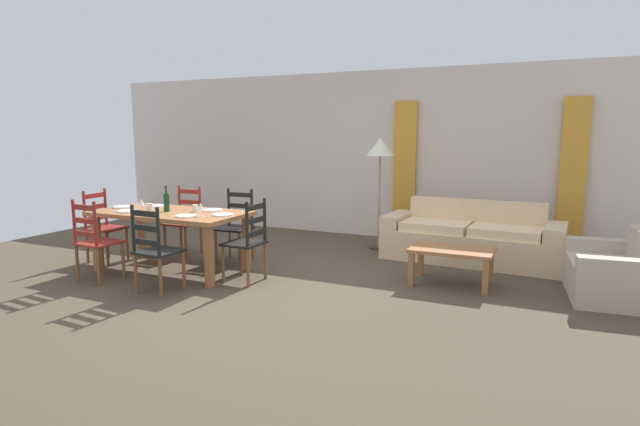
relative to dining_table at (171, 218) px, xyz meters
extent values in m
cube|color=#4B4030|center=(1.21, -0.10, -0.67)|extent=(9.60, 9.60, 0.02)
cube|color=beige|center=(1.21, 3.20, 0.69)|extent=(9.60, 0.16, 2.70)
cube|color=gold|center=(2.11, 3.06, 0.44)|extent=(0.35, 0.08, 2.20)
cube|color=gold|center=(4.51, 3.06, 0.44)|extent=(0.35, 0.08, 2.20)
cube|color=#9C633A|center=(0.00, 0.00, 0.06)|extent=(1.90, 0.96, 0.05)
cube|color=#9C633A|center=(-0.85, -0.38, -0.31)|extent=(0.08, 0.08, 0.70)
cube|color=#9C633A|center=(0.85, -0.38, -0.31)|extent=(0.08, 0.08, 0.70)
cube|color=#9C633A|center=(-0.85, 0.38, -0.31)|extent=(0.08, 0.08, 0.70)
cube|color=#9C633A|center=(0.85, 0.38, -0.31)|extent=(0.08, 0.08, 0.70)
cube|color=maroon|center=(-0.47, -0.68, -0.22)|extent=(0.45, 0.43, 0.03)
cylinder|color=brown|center=(-0.64, -0.50, -0.45)|extent=(0.04, 0.04, 0.43)
cylinder|color=brown|center=(-0.28, -0.52, -0.45)|extent=(0.04, 0.04, 0.43)
cylinder|color=brown|center=(-0.66, -0.84, -0.45)|extent=(0.04, 0.04, 0.43)
cylinder|color=brown|center=(-0.30, -0.86, -0.45)|extent=(0.04, 0.04, 0.43)
cylinder|color=maroon|center=(-0.66, -0.84, 0.05)|extent=(0.04, 0.04, 0.50)
cylinder|color=maroon|center=(-0.30, -0.86, 0.05)|extent=(0.04, 0.04, 0.50)
cube|color=maroon|center=(-0.48, -0.85, -0.08)|extent=(0.38, 0.05, 0.06)
cube|color=maroon|center=(-0.48, -0.85, 0.07)|extent=(0.38, 0.05, 0.06)
cube|color=maroon|center=(-0.48, -0.85, 0.22)|extent=(0.38, 0.05, 0.06)
cube|color=black|center=(0.47, -0.74, -0.22)|extent=(0.44, 0.43, 0.03)
cylinder|color=brown|center=(0.30, -0.55, -0.45)|extent=(0.04, 0.04, 0.43)
cylinder|color=brown|center=(0.66, -0.58, -0.45)|extent=(0.04, 0.04, 0.43)
cylinder|color=brown|center=(0.28, -0.89, -0.45)|extent=(0.04, 0.04, 0.43)
cylinder|color=brown|center=(0.63, -0.92, -0.45)|extent=(0.04, 0.04, 0.43)
cylinder|color=black|center=(0.28, -0.89, 0.05)|extent=(0.04, 0.04, 0.50)
cylinder|color=black|center=(0.63, -0.92, 0.05)|extent=(0.04, 0.04, 0.50)
cube|color=black|center=(0.45, -0.91, -0.08)|extent=(0.38, 0.05, 0.06)
cube|color=black|center=(0.45, -0.91, 0.07)|extent=(0.38, 0.05, 0.06)
cube|color=black|center=(0.45, -0.91, 0.22)|extent=(0.38, 0.05, 0.06)
cube|color=maroon|center=(-0.44, 0.74, -0.22)|extent=(0.42, 0.40, 0.03)
cylinder|color=brown|center=(-0.25, 0.57, -0.45)|extent=(0.04, 0.04, 0.43)
cylinder|color=brown|center=(-0.61, 0.57, -0.45)|extent=(0.04, 0.04, 0.43)
cylinder|color=brown|center=(-0.26, 0.91, -0.45)|extent=(0.04, 0.04, 0.43)
cylinder|color=brown|center=(-0.62, 0.91, -0.45)|extent=(0.04, 0.04, 0.43)
cylinder|color=maroon|center=(-0.26, 0.91, 0.05)|extent=(0.04, 0.04, 0.50)
cylinder|color=maroon|center=(-0.62, 0.91, 0.05)|extent=(0.04, 0.04, 0.50)
cube|color=maroon|center=(-0.44, 0.91, -0.08)|extent=(0.38, 0.03, 0.06)
cube|color=maroon|center=(-0.44, 0.91, 0.07)|extent=(0.38, 0.03, 0.06)
cube|color=maroon|center=(-0.44, 0.91, 0.22)|extent=(0.38, 0.03, 0.06)
cube|color=black|center=(0.44, 0.72, -0.22)|extent=(0.44, 0.42, 0.03)
cylinder|color=brown|center=(0.62, 0.56, -0.45)|extent=(0.04, 0.04, 0.43)
cylinder|color=brown|center=(0.27, 0.54, -0.45)|extent=(0.04, 0.04, 0.43)
cylinder|color=brown|center=(0.61, 0.90, -0.45)|extent=(0.04, 0.04, 0.43)
cylinder|color=brown|center=(0.25, 0.88, -0.45)|extent=(0.04, 0.04, 0.43)
cylinder|color=black|center=(0.61, 0.90, 0.05)|extent=(0.04, 0.04, 0.50)
cylinder|color=black|center=(0.25, 0.88, 0.05)|extent=(0.04, 0.04, 0.50)
cube|color=black|center=(0.43, 0.89, -0.08)|extent=(0.38, 0.04, 0.06)
cube|color=black|center=(0.43, 0.89, 0.07)|extent=(0.38, 0.04, 0.06)
cube|color=black|center=(0.43, 0.89, 0.22)|extent=(0.38, 0.04, 0.06)
cube|color=maroon|center=(-1.10, 0.01, -0.22)|extent=(0.42, 0.44, 0.03)
cylinder|color=brown|center=(-0.94, 0.20, -0.45)|extent=(0.04, 0.04, 0.43)
cylinder|color=brown|center=(-0.92, -0.16, -0.45)|extent=(0.04, 0.04, 0.43)
cylinder|color=brown|center=(-1.28, 0.18, -0.45)|extent=(0.04, 0.04, 0.43)
cylinder|color=brown|center=(-1.26, -0.18, -0.45)|extent=(0.04, 0.04, 0.43)
cylinder|color=maroon|center=(-1.28, 0.18, 0.05)|extent=(0.04, 0.04, 0.50)
cylinder|color=maroon|center=(-1.26, -0.18, 0.05)|extent=(0.04, 0.04, 0.50)
cube|color=maroon|center=(-1.27, 0.00, -0.08)|extent=(0.04, 0.38, 0.06)
cube|color=maroon|center=(-1.27, 0.00, 0.07)|extent=(0.04, 0.38, 0.06)
cube|color=maroon|center=(-1.27, 0.00, 0.22)|extent=(0.04, 0.38, 0.06)
cube|color=black|center=(1.07, -0.01, -0.22)|extent=(0.41, 0.43, 0.03)
cylinder|color=brown|center=(0.89, -0.18, -0.45)|extent=(0.04, 0.04, 0.43)
cylinder|color=brown|center=(0.90, 0.17, -0.45)|extent=(0.04, 0.04, 0.43)
cylinder|color=brown|center=(1.23, -0.20, -0.45)|extent=(0.04, 0.04, 0.43)
cylinder|color=brown|center=(1.24, 0.16, -0.45)|extent=(0.04, 0.04, 0.43)
cylinder|color=black|center=(1.23, -0.20, 0.05)|extent=(0.04, 0.04, 0.50)
cylinder|color=black|center=(1.24, 0.16, 0.05)|extent=(0.04, 0.04, 0.50)
cube|color=black|center=(1.24, -0.02, -0.08)|extent=(0.04, 0.38, 0.06)
cube|color=black|center=(1.24, -0.02, 0.07)|extent=(0.04, 0.38, 0.06)
cube|color=black|center=(1.24, -0.02, 0.22)|extent=(0.04, 0.38, 0.06)
cylinder|color=white|center=(-0.45, -0.25, 0.10)|extent=(0.24, 0.24, 0.02)
cube|color=silver|center=(-0.60, -0.25, 0.09)|extent=(0.03, 0.17, 0.01)
cylinder|color=white|center=(0.45, -0.25, 0.10)|extent=(0.24, 0.24, 0.02)
cube|color=silver|center=(0.30, -0.25, 0.09)|extent=(0.02, 0.17, 0.01)
cylinder|color=white|center=(-0.45, 0.25, 0.10)|extent=(0.24, 0.24, 0.02)
cube|color=silver|center=(-0.60, 0.25, 0.09)|extent=(0.02, 0.17, 0.01)
cylinder|color=white|center=(0.45, 0.25, 0.10)|extent=(0.24, 0.24, 0.02)
cube|color=silver|center=(0.30, 0.25, 0.09)|extent=(0.02, 0.17, 0.01)
cylinder|color=white|center=(-0.78, 0.00, 0.10)|extent=(0.24, 0.24, 0.02)
cube|color=silver|center=(-0.93, 0.00, 0.09)|extent=(0.03, 0.17, 0.01)
cylinder|color=white|center=(0.78, 0.00, 0.10)|extent=(0.24, 0.24, 0.02)
cube|color=silver|center=(0.63, 0.00, 0.09)|extent=(0.02, 0.17, 0.01)
cylinder|color=#143819|center=(-0.03, -0.02, 0.20)|extent=(0.07, 0.07, 0.22)
cylinder|color=#143819|center=(-0.03, -0.02, 0.35)|extent=(0.02, 0.02, 0.08)
cylinder|color=black|center=(-0.03, -0.02, 0.39)|extent=(0.03, 0.03, 0.02)
cylinder|color=white|center=(-0.31, -0.15, 0.09)|extent=(0.06, 0.06, 0.01)
cylinder|color=white|center=(-0.31, -0.15, 0.13)|extent=(0.01, 0.01, 0.07)
cone|color=white|center=(-0.31, -0.15, 0.21)|extent=(0.06, 0.06, 0.08)
cylinder|color=white|center=(0.58, -0.16, 0.09)|extent=(0.06, 0.06, 0.01)
cylinder|color=white|center=(0.58, -0.16, 0.13)|extent=(0.01, 0.01, 0.07)
cone|color=white|center=(0.58, -0.16, 0.21)|extent=(0.06, 0.06, 0.08)
cylinder|color=beige|center=(0.31, 0.09, 0.13)|extent=(0.07, 0.07, 0.09)
cylinder|color=beige|center=(-0.26, -0.07, 0.13)|extent=(0.07, 0.07, 0.09)
cube|color=beige|center=(3.31, 1.99, -0.46)|extent=(1.85, 0.91, 0.40)
cube|color=beige|center=(3.33, 2.29, -0.26)|extent=(1.81, 0.31, 0.80)
cube|color=beige|center=(4.33, 1.93, -0.37)|extent=(0.29, 0.81, 0.58)
cube|color=beige|center=(2.29, 2.05, -0.37)|extent=(0.29, 0.81, 0.58)
cube|color=beige|center=(3.76, 1.91, -0.20)|extent=(0.90, 0.69, 0.12)
cube|color=beige|center=(2.86, 1.97, -0.20)|extent=(0.90, 0.69, 0.12)
cube|color=#9C633A|center=(3.27, 0.84, -0.26)|extent=(0.90, 0.56, 0.04)
cube|color=#9C633A|center=(2.87, 0.61, -0.47)|extent=(0.06, 0.06, 0.38)
cube|color=#9C633A|center=(3.67, 0.61, -0.47)|extent=(0.06, 0.06, 0.38)
cube|color=#9C633A|center=(2.87, 1.07, -0.47)|extent=(0.06, 0.06, 0.38)
cube|color=#9C633A|center=(3.67, 1.07, -0.47)|extent=(0.06, 0.06, 0.38)
cube|color=#BBA893|center=(4.86, 1.09, -0.47)|extent=(0.87, 0.87, 0.38)
cube|color=#BBA893|center=(4.90, 0.60, -0.40)|extent=(0.81, 0.25, 0.52)
cube|color=#BBA893|center=(4.82, 1.58, -0.40)|extent=(0.81, 0.25, 0.52)
cylinder|color=#332D28|center=(1.96, 2.24, -0.65)|extent=(0.28, 0.28, 0.03)
cylinder|color=gray|center=(1.96, 2.24, 0.04)|extent=(0.03, 0.03, 1.35)
cone|color=beige|center=(1.96, 2.24, 0.85)|extent=(0.40, 0.40, 0.26)
camera|label=1|loc=(4.21, -4.82, 1.02)|focal=28.39mm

